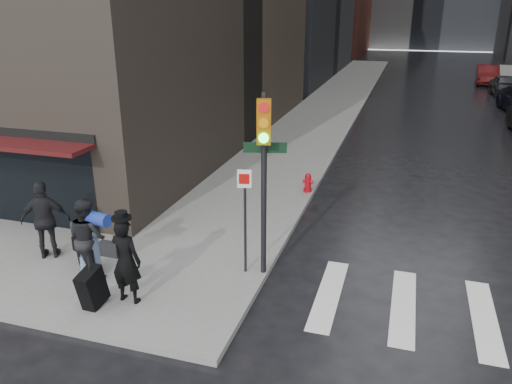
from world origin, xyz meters
TOP-DOWN VIEW (x-y plane):
  - ground at (0.00, 0.00)m, footprint 140.00×140.00m
  - sidewalk_left at (0.00, 27.00)m, footprint 4.00×50.00m
  - man_overcoat at (-0.59, -0.82)m, footprint 1.09×1.03m
  - man_jeans at (-1.89, -0.01)m, footprint 1.31×1.06m
  - man_greycoat at (-3.38, 0.46)m, footprint 1.25×0.93m
  - traffic_light at (1.89, 1.17)m, footprint 1.02×0.59m
  - fire_hydrant at (1.80, 6.94)m, footprint 0.36×0.28m
  - parked_car_4 at (11.23, 30.79)m, footprint 1.98×4.42m
  - parked_car_5 at (10.70, 36.89)m, footprint 1.97×4.83m

SIDE VIEW (x-z plane):
  - ground at x=0.00m, z-range 0.00..0.00m
  - sidewalk_left at x=0.00m, z-range 0.00..0.15m
  - fire_hydrant at x=1.80m, z-range 0.12..0.76m
  - parked_car_4 at x=11.23m, z-range 0.00..1.48m
  - parked_car_5 at x=10.70m, z-range 0.00..1.56m
  - man_overcoat at x=-0.59m, z-range -0.02..2.06m
  - man_jeans at x=-1.89m, z-range 0.15..2.04m
  - man_greycoat at x=-3.38m, z-range 0.15..2.12m
  - traffic_light at x=1.89m, z-range 0.76..4.96m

